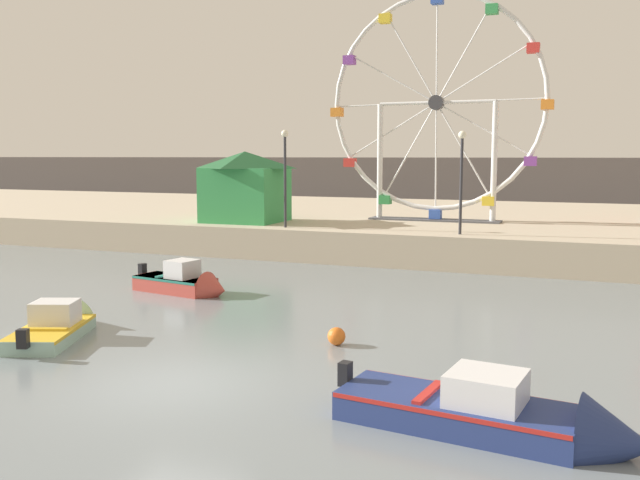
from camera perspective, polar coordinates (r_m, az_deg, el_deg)
ground_plane at (r=14.55m, az=-12.03°, el=-11.49°), size 240.00×240.00×0.00m
quay_promenade at (r=39.23m, az=10.18°, el=1.21°), size 110.00×22.96×1.40m
distant_town_skyline at (r=62.60m, az=14.60°, el=4.59°), size 140.00×3.00×4.40m
motorboat_navy_blue at (r=12.00m, az=15.36°, el=-13.98°), size 5.33×1.98×1.46m
motorboat_seafoam at (r=19.12m, az=-20.62°, el=-6.49°), size 2.51×3.85×1.38m
motorboat_faded_red at (r=23.46m, az=-10.95°, el=-3.51°), size 3.85×1.75×1.41m
ferris_wheel_white_frame at (r=34.26m, az=9.60°, el=10.76°), size 10.76×1.20×10.92m
carnival_booth_green_kiosk at (r=33.48m, az=-6.19°, el=4.51°), size 3.89×3.61×3.37m
promenade_lamp_near at (r=28.39m, az=11.62°, el=5.89°), size 0.32×0.32×4.16m
promenade_lamp_far at (r=30.55m, az=-2.91°, el=6.23°), size 0.32×0.32×4.30m
mooring_buoy_orange at (r=16.88m, az=1.37°, el=-7.96°), size 0.44×0.44×0.44m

